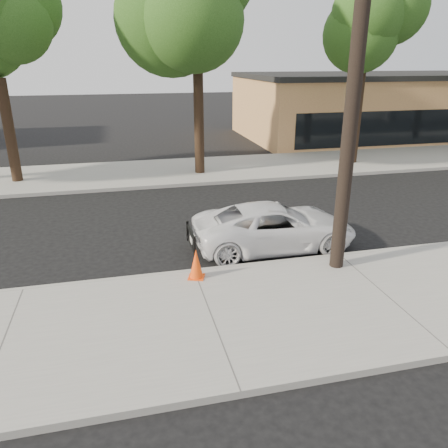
# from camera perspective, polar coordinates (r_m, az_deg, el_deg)

# --- Properties ---
(ground) EXTENTS (120.00, 120.00, 0.00)m
(ground) POSITION_cam_1_polar(r_m,az_deg,el_deg) (13.00, -5.53, -2.51)
(ground) COLOR black
(ground) RESTS_ON ground
(near_sidewalk) EXTENTS (90.00, 4.40, 0.15)m
(near_sidewalk) POSITION_cam_1_polar(r_m,az_deg,el_deg) (9.21, -1.57, -12.45)
(near_sidewalk) COLOR gray
(near_sidewalk) RESTS_ON ground
(far_sidewalk) EXTENTS (90.00, 5.00, 0.15)m
(far_sidewalk) POSITION_cam_1_polar(r_m,az_deg,el_deg) (21.02, -8.92, 6.66)
(far_sidewalk) COLOR gray
(far_sidewalk) RESTS_ON ground
(curb_near) EXTENTS (90.00, 0.12, 0.16)m
(curb_near) POSITION_cam_1_polar(r_m,az_deg,el_deg) (11.09, -3.95, -6.35)
(curb_near) COLOR #9E9B93
(curb_near) RESTS_ON ground
(building_main) EXTENTS (18.00, 10.00, 4.00)m
(building_main) POSITION_cam_1_polar(r_m,az_deg,el_deg) (33.07, 19.26, 14.28)
(building_main) COLOR #BA774D
(building_main) RESTS_ON ground
(utility_pole) EXTENTS (1.40, 0.34, 9.00)m
(utility_pole) POSITION_cam_1_polar(r_m,az_deg,el_deg) (10.51, 16.72, 17.66)
(utility_pole) COLOR black
(utility_pole) RESTS_ON near_sidewalk
(tree_c) EXTENTS (4.96, 4.80, 9.55)m
(tree_c) POSITION_cam_1_polar(r_m,az_deg,el_deg) (19.92, -2.82, 25.93)
(tree_c) COLOR black
(tree_c) RESTS_ON far_sidewalk
(tree_d) EXTENTS (4.50, 4.35, 8.75)m
(tree_d) POSITION_cam_1_polar(r_m,az_deg,el_deg) (23.06, 18.69, 22.91)
(tree_d) COLOR black
(tree_d) RESTS_ON far_sidewalk
(police_cruiser) EXTENTS (4.65, 2.18, 1.29)m
(police_cruiser) POSITION_cam_1_polar(r_m,az_deg,el_deg) (12.53, 6.62, -0.30)
(police_cruiser) COLOR white
(police_cruiser) RESTS_ON ground
(traffic_cone) EXTENTS (0.48, 0.48, 0.74)m
(traffic_cone) POSITION_cam_1_polar(r_m,az_deg,el_deg) (10.54, -3.66, -5.23)
(traffic_cone) COLOR #FF4A0D
(traffic_cone) RESTS_ON near_sidewalk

